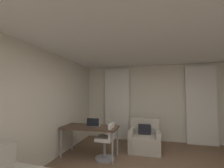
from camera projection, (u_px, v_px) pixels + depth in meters
wall_window at (156, 102)px, 5.30m from camera, size 5.12×0.06×2.60m
wall_left at (28, 109)px, 3.00m from camera, size 0.06×6.12×2.60m
ceiling at (161, 31)px, 2.45m from camera, size 5.12×6.12×0.06m
curtain_left_panel at (117, 103)px, 5.52m from camera, size 0.90×0.06×2.50m
curtain_right_panel at (201, 105)px, 4.83m from camera, size 0.90×0.06×2.50m
armchair at (145, 140)px, 4.34m from camera, size 0.85×0.80×0.86m
desk at (90, 129)px, 3.95m from camera, size 1.44×0.65×0.76m
desk_chair at (106, 143)px, 3.74m from camera, size 0.48×0.48×0.88m
laptop at (94, 124)px, 3.97m from camera, size 0.34×0.27×0.22m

